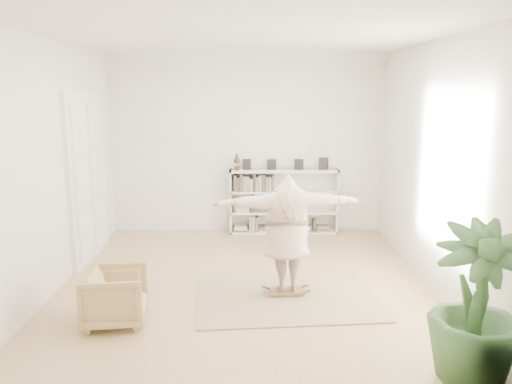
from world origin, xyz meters
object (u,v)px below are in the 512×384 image
houseplant (477,304)px  bookshelf (283,202)px  rocker_board (286,291)px  person (287,231)px  armchair (115,297)px

houseplant → bookshelf: bearing=106.2°
rocker_board → person: size_ratio=0.23×
armchair → person: 2.43m
rocker_board → houseplant: 2.84m
rocker_board → person: bearing=-31.0°
person → houseplant: bearing=124.3°
armchair → rocker_board: (2.19, 0.84, -0.28)m
bookshelf → person: bearing=-92.8°
armchair → houseplant: size_ratio=0.47×
bookshelf → rocker_board: bookshelf is taller
bookshelf → rocker_board: 3.28m
rocker_board → person: 0.89m
armchair → person: (2.19, 0.84, 0.60)m
rocker_board → houseplant: bearing=-55.7°
bookshelf → person: 3.25m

